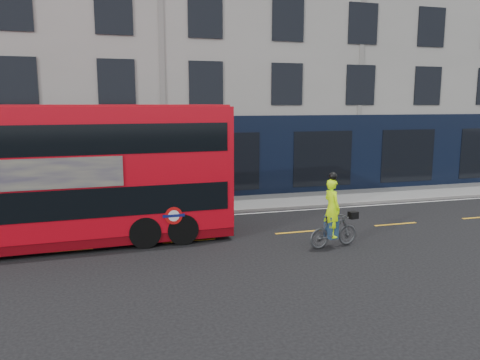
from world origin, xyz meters
name	(u,v)px	position (x,y,z in m)	size (l,w,h in m)	color
ground	(197,254)	(0.00, 0.00, 0.00)	(120.00, 120.00, 0.00)	black
pavement	(170,208)	(0.00, 6.50, 0.06)	(60.00, 3.00, 0.12)	gray
kerb	(174,215)	(0.00, 5.00, 0.07)	(60.00, 0.12, 0.13)	gray
building_terrace	(151,49)	(0.00, 12.94, 7.49)	(50.00, 10.07, 15.00)	#A19E98
road_edge_line	(176,219)	(0.00, 4.70, 0.00)	(58.00, 0.10, 0.01)	silver
lane_dashes	(189,241)	(0.00, 1.50, 0.00)	(58.00, 0.12, 0.01)	gold
bus	(56,175)	(-4.13, 2.20, 2.33)	(11.37, 2.99, 4.55)	red
cyclist	(333,222)	(4.34, -0.44, 0.83)	(1.82, 0.76, 2.45)	#444649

